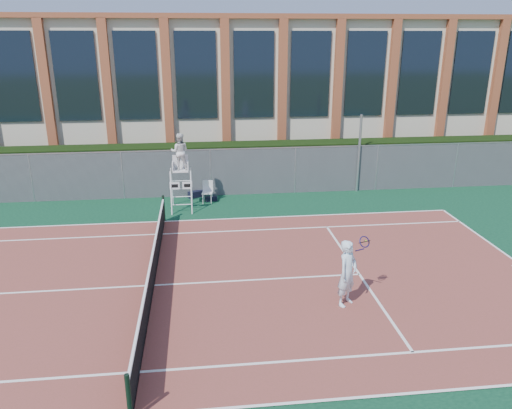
{
  "coord_description": "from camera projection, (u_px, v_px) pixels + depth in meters",
  "views": [
    {
      "loc": [
        1.53,
        -13.71,
        7.19
      ],
      "look_at": [
        3.46,
        3.0,
        1.46
      ],
      "focal_mm": 35.0,
      "sensor_mm": 36.0,
      "label": 1
    }
  ],
  "objects": [
    {
      "name": "hedge",
      "position": [
        168.0,
        168.0,
        24.09
      ],
      "size": [
        40.0,
        1.4,
        2.2
      ],
      "primitive_type": "cube",
      "color": "black",
      "rests_on": "ground"
    },
    {
      "name": "umpire_chair",
      "position": [
        180.0,
        154.0,
        20.96
      ],
      "size": [
        0.94,
        1.44,
        3.36
      ],
      "color": "white",
      "rests_on": "ground"
    },
    {
      "name": "sports_bag_near",
      "position": [
        196.0,
        194.0,
        23.22
      ],
      "size": [
        0.76,
        0.6,
        0.3
      ],
      "primitive_type": "cube",
      "rotation": [
        0.0,
        0.0,
        0.51
      ],
      "color": "black",
      "rests_on": "apron"
    },
    {
      "name": "tennis_player",
      "position": [
        348.0,
        273.0,
        13.69
      ],
      "size": [
        1.11,
        0.87,
        1.91
      ],
      "color": "#CFE9F8",
      "rests_on": "tennis_court"
    },
    {
      "name": "tennis_court",
      "position": [
        154.0,
        286.0,
        15.04
      ],
      "size": [
        23.77,
        10.97,
        0.02
      ],
      "primitive_type": "cube",
      "color": "brown",
      "rests_on": "apron"
    },
    {
      "name": "apron",
      "position": [
        156.0,
        271.0,
        15.98
      ],
      "size": [
        36.0,
        20.0,
        0.01
      ],
      "primitive_type": "cube",
      "color": "#0B331F",
      "rests_on": "ground"
    },
    {
      "name": "plastic_chair",
      "position": [
        208.0,
        190.0,
        22.41
      ],
      "size": [
        0.53,
        0.53,
        1.0
      ],
      "color": "silver",
      "rests_on": "apron"
    },
    {
      "name": "building",
      "position": [
        172.0,
        87.0,
        30.59
      ],
      "size": [
        45.0,
        10.6,
        8.22
      ],
      "color": "beige",
      "rests_on": "ground"
    },
    {
      "name": "sports_bag_far",
      "position": [
        211.0,
        199.0,
        22.7
      ],
      "size": [
        0.55,
        0.31,
        0.21
      ],
      "primitive_type": "cube",
      "rotation": [
        0.0,
        0.0,
        0.16
      ],
      "color": "black",
      "rests_on": "apron"
    },
    {
      "name": "steel_pole",
      "position": [
        359.0,
        154.0,
        23.61
      ],
      "size": [
        0.12,
        0.12,
        3.71
      ],
      "primitive_type": "cylinder",
      "color": "#9EA0A5",
      "rests_on": "ground"
    },
    {
      "name": "fence",
      "position": [
        167.0,
        174.0,
        22.97
      ],
      "size": [
        40.0,
        0.06,
        2.2
      ],
      "primitive_type": null,
      "color": "#595E60",
      "rests_on": "ground"
    },
    {
      "name": "ground",
      "position": [
        154.0,
        286.0,
        15.04
      ],
      "size": [
        120.0,
        120.0,
        0.0
      ],
      "primitive_type": "plane",
      "color": "#233814"
    },
    {
      "name": "tennis_net",
      "position": [
        152.0,
        270.0,
        14.87
      ],
      "size": [
        0.1,
        11.3,
        1.1
      ],
      "color": "black",
      "rests_on": "ground"
    }
  ]
}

